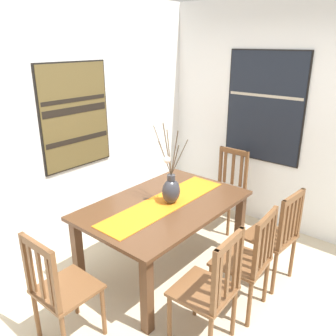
% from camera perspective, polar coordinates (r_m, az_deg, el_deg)
% --- Properties ---
extents(ground_plane, '(6.40, 6.40, 0.03)m').
position_cam_1_polar(ground_plane, '(3.31, 7.06, -22.42)').
color(ground_plane, beige).
extents(wall_back, '(6.40, 0.12, 2.70)m').
position_cam_1_polar(wall_back, '(3.86, -15.88, 6.43)').
color(wall_back, white).
rests_on(wall_back, ground_plane).
extents(wall_side, '(0.12, 6.40, 2.70)m').
position_cam_1_polar(wall_side, '(4.24, 21.94, 6.93)').
color(wall_side, white).
rests_on(wall_side, ground_plane).
extents(dining_table, '(1.63, 1.05, 0.73)m').
position_cam_1_polar(dining_table, '(3.43, -0.57, -7.35)').
color(dining_table, '#51331E').
rests_on(dining_table, ground_plane).
extents(table_runner, '(1.50, 0.36, 0.01)m').
position_cam_1_polar(table_runner, '(3.38, -0.58, -5.77)').
color(table_runner, orange).
rests_on(table_runner, dining_table).
extents(centerpiece_vase, '(0.22, 0.28, 0.78)m').
position_cam_1_polar(centerpiece_vase, '(3.32, 0.50, -3.46)').
color(centerpiece_vase, '#333338').
rests_on(centerpiece_vase, dining_table).
extents(chair_0, '(0.44, 0.44, 0.98)m').
position_cam_1_polar(chair_0, '(2.71, 6.94, -19.27)').
color(chair_0, brown).
rests_on(chair_0, ground_plane).
extents(chair_1, '(0.45, 0.45, 0.96)m').
position_cam_1_polar(chair_1, '(3.06, 12.97, -14.51)').
color(chair_1, brown).
rests_on(chair_1, ground_plane).
extents(chair_2, '(0.45, 0.45, 0.96)m').
position_cam_1_polar(chair_2, '(3.46, 17.33, -10.45)').
color(chair_2, brown).
rests_on(chair_2, ground_plane).
extents(chair_3, '(0.42, 0.42, 0.96)m').
position_cam_1_polar(chair_3, '(2.82, -17.38, -18.54)').
color(chair_3, brown).
rests_on(chair_3, ground_plane).
extents(chair_4, '(0.43, 0.43, 0.97)m').
position_cam_1_polar(chair_4, '(4.38, 9.66, -3.24)').
color(chair_4, brown).
rests_on(chair_4, ground_plane).
extents(painting_on_back_wall, '(0.84, 0.05, 1.11)m').
position_cam_1_polar(painting_on_back_wall, '(3.79, -15.10, 8.26)').
color(painting_on_back_wall, black).
extents(painting_on_side_wall, '(0.05, 0.97, 1.32)m').
position_cam_1_polar(painting_on_side_wall, '(4.33, 15.65, 9.61)').
color(painting_on_side_wall, black).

